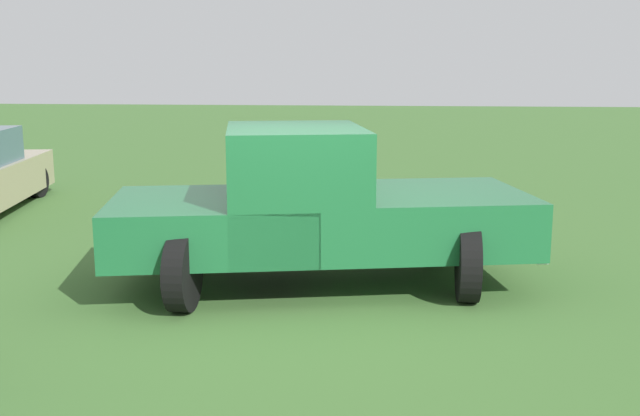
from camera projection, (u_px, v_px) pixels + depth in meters
name	position (u px, v px, depth m)	size (l,w,h in m)	color
ground_plane	(299.00, 303.00, 7.96)	(80.00, 80.00, 0.00)	#3D662D
pickup_truck	(310.00, 203.00, 8.51)	(3.08, 5.04, 1.84)	black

